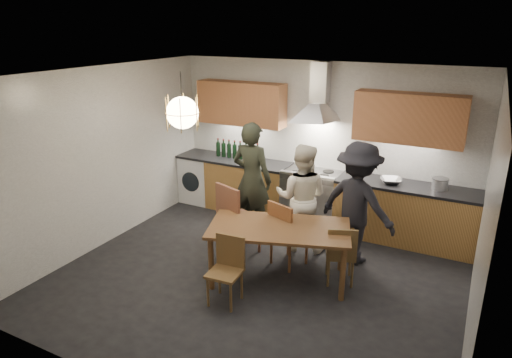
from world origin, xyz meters
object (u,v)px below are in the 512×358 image
at_px(person_mid, 301,198).
at_px(person_right, 357,203).
at_px(stock_pot, 440,184).
at_px(chair_front, 227,265).
at_px(dining_table, 279,233).
at_px(mixing_bowl, 391,181).
at_px(person_left, 252,180).
at_px(wine_bottles, 237,150).
at_px(chair_back_left, 235,215).

relative_size(person_mid, person_right, 0.93).
height_order(person_mid, stock_pot, person_mid).
relative_size(chair_front, person_mid, 0.51).
distance_m(dining_table, mixing_bowl, 2.10).
relative_size(person_mid, mixing_bowl, 5.02).
bearing_deg(dining_table, mixing_bowl, 43.70).
xyz_separation_m(person_mid, mixing_bowl, (1.06, 0.89, 0.15)).
distance_m(person_left, person_right, 1.67).
height_order(person_left, person_right, person_left).
distance_m(person_left, mixing_bowl, 2.07).
xyz_separation_m(chair_front, person_right, (1.07, 1.64, 0.39)).
xyz_separation_m(stock_pot, wine_bottles, (-3.33, 0.02, 0.08)).
bearing_deg(wine_bottles, dining_table, -48.77).
height_order(dining_table, stock_pot, stock_pot).
xyz_separation_m(mixing_bowl, stock_pot, (0.67, 0.05, 0.04)).
distance_m(chair_back_left, person_right, 1.69).
relative_size(dining_table, stock_pot, 8.72).
distance_m(person_right, stock_pot, 1.33).
relative_size(chair_back_left, person_mid, 0.67).
bearing_deg(mixing_bowl, chair_front, -117.60).
height_order(person_left, person_mid, person_left).
bearing_deg(chair_front, wine_bottles, 112.68).
bearing_deg(chair_front, person_left, 104.39).
xyz_separation_m(dining_table, stock_pot, (1.65, 1.89, 0.32)).
bearing_deg(mixing_bowl, wine_bottles, 178.41).
distance_m(person_mid, wine_bottles, 1.88).
bearing_deg(wine_bottles, chair_front, -63.01).
bearing_deg(person_right, chair_back_left, 37.70).
bearing_deg(person_left, dining_table, 134.55).
bearing_deg(person_mid, mixing_bowl, -151.52).
bearing_deg(dining_table, wine_bottles, 112.93).
distance_m(chair_front, person_mid, 1.70).
bearing_deg(chair_front, chair_back_left, 111.09).
bearing_deg(mixing_bowl, dining_table, -118.00).
bearing_deg(dining_table, person_right, 34.08).
bearing_deg(dining_table, chair_back_left, 140.21).
bearing_deg(person_left, wine_bottles, -46.29).
xyz_separation_m(chair_front, mixing_bowl, (1.33, 2.54, 0.47)).
bearing_deg(chair_back_left, dining_table, 179.05).
relative_size(mixing_bowl, wine_bottles, 0.36).
xyz_separation_m(dining_table, chair_front, (-0.35, -0.70, -0.19)).
bearing_deg(mixing_bowl, person_mid, -139.98).
xyz_separation_m(mixing_bowl, wine_bottles, (-2.65, 0.07, 0.12)).
bearing_deg(wine_bottles, person_left, -49.24).
xyz_separation_m(person_mid, stock_pot, (1.73, 0.95, 0.19)).
relative_size(chair_back_left, person_left, 0.60).
relative_size(person_left, stock_pot, 8.02).
height_order(chair_back_left, stock_pot, chair_back_left).
distance_m(chair_front, person_right, 2.00).
relative_size(dining_table, person_mid, 1.23).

